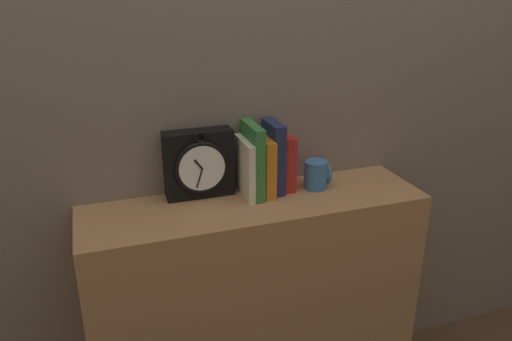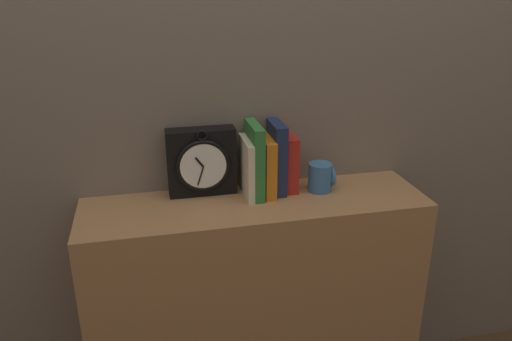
{
  "view_description": "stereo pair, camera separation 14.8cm",
  "coord_description": "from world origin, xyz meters",
  "views": [
    {
      "loc": [
        -0.45,
        -1.3,
        1.46
      ],
      "look_at": [
        0.0,
        0.0,
        0.91
      ],
      "focal_mm": 35.0,
      "sensor_mm": 36.0,
      "label": 1
    },
    {
      "loc": [
        -0.31,
        -1.34,
        1.46
      ],
      "look_at": [
        0.0,
        0.0,
        0.91
      ],
      "focal_mm": 35.0,
      "sensor_mm": 36.0,
      "label": 2
    }
  ],
  "objects": [
    {
      "name": "wall_back",
      "position": [
        0.0,
        0.17,
        1.3
      ],
      "size": [
        6.0,
        0.05,
        2.6
      ],
      "color": "#756656",
      "rests_on": "ground_plane"
    },
    {
      "name": "bookshelf",
      "position": [
        0.0,
        0.0,
        0.41
      ],
      "size": [
        1.06,
        0.29,
        0.81
      ],
      "color": "#A87547",
      "rests_on": "ground_plane"
    },
    {
      "name": "book_slot3_navy",
      "position": [
        0.08,
        0.07,
        0.92
      ],
      "size": [
        0.04,
        0.13,
        0.22
      ],
      "color": "#1C2749",
      "rests_on": "bookshelf"
    },
    {
      "name": "book_slot1_green",
      "position": [
        0.01,
        0.06,
        0.93
      ],
      "size": [
        0.03,
        0.15,
        0.23
      ],
      "color": "#2F7333",
      "rests_on": "bookshelf"
    },
    {
      "name": "book_slot0_cream",
      "position": [
        -0.02,
        0.06,
        0.9
      ],
      "size": [
        0.02,
        0.15,
        0.18
      ],
      "color": "beige",
      "rests_on": "bookshelf"
    },
    {
      "name": "book_slot4_red",
      "position": [
        0.12,
        0.08,
        0.9
      ],
      "size": [
        0.04,
        0.12,
        0.18
      ],
      "color": "#AE2219",
      "rests_on": "bookshelf"
    },
    {
      "name": "mug",
      "position": [
        0.22,
        0.04,
        0.86
      ],
      "size": [
        0.08,
        0.07,
        0.09
      ],
      "color": "teal",
      "rests_on": "bookshelf"
    },
    {
      "name": "book_slot2_orange",
      "position": [
        0.05,
        0.06,
        0.9
      ],
      "size": [
        0.03,
        0.15,
        0.18
      ],
      "color": "orange",
      "rests_on": "bookshelf"
    },
    {
      "name": "clock",
      "position": [
        -0.15,
        0.1,
        0.92
      ],
      "size": [
        0.21,
        0.08,
        0.22
      ],
      "color": "black",
      "rests_on": "bookshelf"
    }
  ]
}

